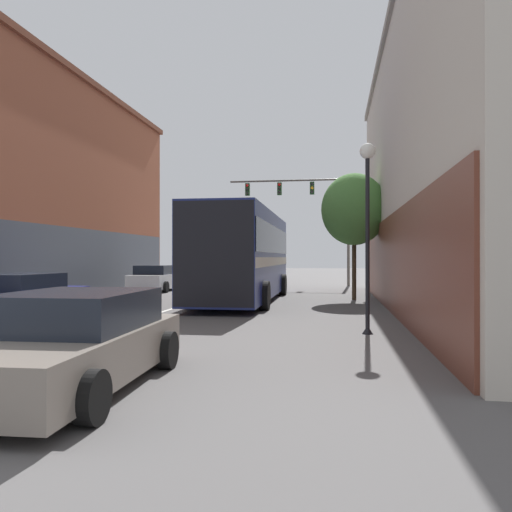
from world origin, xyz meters
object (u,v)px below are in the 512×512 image
(bus, at_px, (244,252))
(parked_car_left_near, at_px, (25,295))
(street_lamp, at_px, (367,211))
(traffic_signal_gantry, at_px, (309,204))
(hatchback_foreground, at_px, (71,342))
(parked_car_left_mid, at_px, (157,279))
(street_tree_near, at_px, (354,209))

(bus, distance_m, parked_car_left_near, 8.44)
(parked_car_left_near, height_order, street_lamp, street_lamp)
(traffic_signal_gantry, height_order, street_lamp, traffic_signal_gantry)
(traffic_signal_gantry, bearing_deg, hatchback_foreground, -94.51)
(parked_car_left_mid, relative_size, street_lamp, 0.98)
(parked_car_left_near, distance_m, parked_car_left_mid, 11.22)
(bus, xyz_separation_m, parked_car_left_near, (-5.95, -5.82, -1.40))
(parked_car_left_near, distance_m, street_tree_near, 13.14)
(traffic_signal_gantry, height_order, street_tree_near, traffic_signal_gantry)
(street_tree_near, bearing_deg, bus, -162.40)
(hatchback_foreground, xyz_separation_m, street_lamp, (4.37, 5.57, 2.27))
(traffic_signal_gantry, distance_m, street_tree_near, 10.55)
(hatchback_foreground, bearing_deg, parked_car_left_near, 35.12)
(parked_car_left_near, xyz_separation_m, street_lamp, (10.43, -2.40, 2.29))
(street_lamp, bearing_deg, traffic_signal_gantry, 96.78)
(hatchback_foreground, bearing_deg, traffic_signal_gantry, -6.62)
(bus, relative_size, traffic_signal_gantry, 1.45)
(parked_car_left_mid, xyz_separation_m, street_tree_near, (10.27, -3.97, 3.19))
(hatchback_foreground, height_order, parked_car_left_mid, parked_car_left_mid)
(traffic_signal_gantry, distance_m, street_lamp, 20.11)
(bus, bearing_deg, hatchback_foreground, 179.68)
(bus, relative_size, hatchback_foreground, 2.49)
(street_lamp, bearing_deg, parked_car_left_near, 167.01)
(parked_car_left_mid, xyz_separation_m, street_lamp, (10.22, -13.63, 2.24))
(bus, xyz_separation_m, parked_car_left_mid, (-5.74, 5.41, -1.36))
(hatchback_foreground, xyz_separation_m, street_tree_near, (4.42, 15.23, 3.22))
(traffic_signal_gantry, xyz_separation_m, street_tree_near, (2.41, -10.19, -1.35))
(parked_car_left_mid, relative_size, street_tree_near, 0.81)
(bus, xyz_separation_m, street_tree_near, (4.52, 1.44, 1.83))
(street_tree_near, bearing_deg, parked_car_left_near, -145.31)
(bus, height_order, parked_car_left_near, bus)
(hatchback_foreground, bearing_deg, bus, -1.66)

